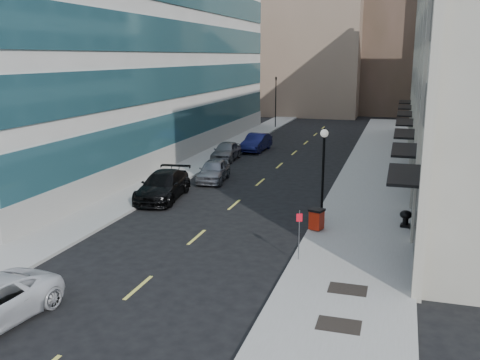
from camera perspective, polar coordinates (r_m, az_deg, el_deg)
The scene contains 19 objects.
ground at distance 19.32m, azimuth -13.59°, elevation -13.44°, with size 160.00×160.00×0.00m, color black.
sidewalk_right at distance 35.81m, azimuth 13.86°, elevation -0.92°, with size 5.00×80.00×0.15m, color gray.
sidewalk_left at distance 39.02m, azimuth -7.10°, elevation 0.51°, with size 3.00×80.00×0.15m, color gray.
building_left at distance 48.72m, azimuth -14.52°, elevation 14.44°, with size 16.14×46.00×20.00m.
skyline_tan_near at distance 83.97m, azimuth 8.23°, elevation 16.72°, with size 14.00×18.00×28.00m, color #896F59.
skyline_tan_far at distance 95.63m, azimuth 3.01°, elevation 14.58°, with size 12.00×14.00×22.00m, color #896F59.
skyline_stone at distance 81.27m, azimuth 23.83°, elevation 13.07°, with size 10.00×14.00×20.00m, color #AFA894.
grate_mid at distance 17.90m, azimuth 10.49°, elevation -14.96°, with size 1.40×1.00×0.01m, color black.
grate_far at distance 20.41m, azimuth 11.42°, elevation -11.34°, with size 1.40×1.00×0.01m, color black.
road_centerline at distance 34.12m, azimuth 0.88°, elevation -1.34°, with size 0.15×68.20×0.01m.
traffic_signal at distance 64.50m, azimuth 3.86°, elevation 10.59°, with size 0.66×0.66×6.98m.
car_black_pickup at distance 32.74m, azimuth -8.22°, elevation -0.61°, with size 2.32×5.70×1.65m, color black.
car_silver_sedan at distance 37.13m, azimuth -2.84°, elevation 1.02°, with size 1.78×4.41×1.50m, color gray.
car_blue_sedan at distance 49.03m, azimuth 1.77°, elevation 4.03°, with size 1.66×4.77×1.57m, color #121443.
car_grey_sedan at distance 44.69m, azimuth -1.49°, elevation 3.12°, with size 1.81×4.49×1.53m, color slate.
trash_bin at distance 26.56m, azimuth 8.17°, elevation -4.09°, with size 0.82×0.82×1.06m.
lamppost at distance 27.54m, azimuth 8.87°, elevation 1.44°, with size 0.41×0.41×4.89m.
sign_post at distance 22.41m, azimuth 6.33°, elevation -5.06°, with size 0.24×0.12×2.15m.
urn_planter at distance 28.01m, azimuth 17.26°, elevation -3.78°, with size 0.61×0.61×0.84m.
Camera 1 is at (9.09, -14.76, 8.51)m, focal length 40.00 mm.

